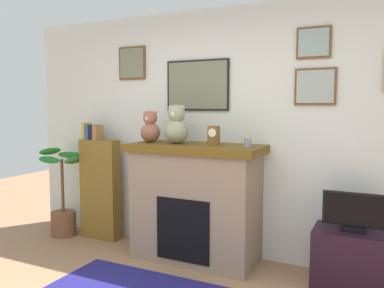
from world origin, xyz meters
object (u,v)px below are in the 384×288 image
bookshelf (100,186)px  mantel_clock (214,136)px  television (354,213)px  teddy_bear_brown (150,128)px  tv_stand (352,260)px  teddy_bear_tan (177,126)px  potted_plant (63,203)px  candle_jar (248,143)px  fireplace (196,202)px

bookshelf → mantel_clock: 1.66m
television → teddy_bear_brown: bearing=-179.7°
tv_stand → mantel_clock: (-1.30, -0.01, 1.03)m
teddy_bear_brown → teddy_bear_tan: size_ratio=0.84×
potted_plant → teddy_bear_brown: teddy_bear_brown is taller
potted_plant → teddy_bear_brown: 1.58m
tv_stand → mantel_clock: size_ratio=3.35×
tv_stand → candle_jar: candle_jar is taller
fireplace → tv_stand: fireplace is taller
potted_plant → candle_jar: candle_jar is taller
television → teddy_bear_brown: 2.14m
television → candle_jar: (-0.95, -0.01, 0.57)m
bookshelf → television: 2.82m
potted_plant → television: potted_plant is taller
television → teddy_bear_brown: teddy_bear_brown is taller
potted_plant → mantel_clock: 2.18m
candle_jar → teddy_bear_tan: 0.78m
bookshelf → teddy_bear_brown: size_ratio=4.14×
fireplace → teddy_bear_tan: teddy_bear_tan is taller
tv_stand → teddy_bear_tan: bearing=-179.6°
bookshelf → teddy_bear_brown: (0.79, -0.11, 0.72)m
bookshelf → fireplace: bearing=-4.0°
candle_jar → teddy_bear_brown: 1.09m
bookshelf → candle_jar: size_ratio=16.64×
television → bookshelf: bearing=177.9°
mantel_clock → teddy_bear_brown: size_ratio=0.57×
tv_stand → teddy_bear_brown: size_ratio=1.92×
tv_stand → television: bearing=-90.0°
bookshelf → tv_stand: bearing=-2.0°
television → potted_plant: bearing=-179.7°
candle_jar → tv_stand: bearing=0.6°
candle_jar → mantel_clock: size_ratio=0.44×
television → candle_jar: 1.10m
bookshelf → mantel_clock: (1.52, -0.11, 0.67)m
potted_plant → teddy_bear_tan: teddy_bear_tan is taller
mantel_clock → fireplace: bearing=174.7°
potted_plant → candle_jar: size_ratio=12.86×
teddy_bear_brown → television: bearing=0.3°
candle_jar → fireplace: bearing=178.2°
teddy_bear_brown → potted_plant: bearing=-179.6°
tv_stand → candle_jar: size_ratio=7.71×
potted_plant → tv_stand: (3.29, 0.02, -0.14)m
fireplace → bookshelf: bearing=176.0°
potted_plant → bookshelf: bearing=14.2°
tv_stand → mantel_clock: bearing=-179.5°
fireplace → potted_plant: fireplace is taller
bookshelf → teddy_bear_tan: size_ratio=3.46×
teddy_bear_tan → teddy_bear_brown: bearing=180.0°
mantel_clock → tv_stand: bearing=0.5°
potted_plant → fireplace: bearing=0.9°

